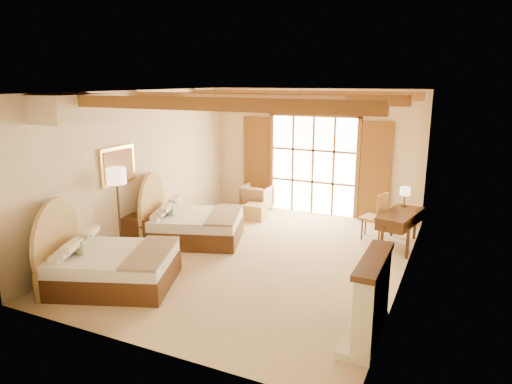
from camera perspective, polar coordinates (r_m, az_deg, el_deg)
The scene contains 19 objects.
floor at distance 9.13m, azimuth 0.12°, elevation -8.06°, with size 7.00×7.00×0.00m, color #D0B188.
wall_back at distance 11.88m, azimuth 7.26°, elevation 4.98°, with size 5.50×5.50×0.00m, color beige.
wall_left at distance 10.11m, azimuth -14.20°, elevation 3.12°, with size 7.00×7.00×0.00m, color beige.
wall_right at distance 7.94m, azimuth 18.45°, elevation -0.03°, with size 7.00×7.00×0.00m, color beige.
ceiling at distance 8.47m, azimuth 0.13°, elevation 12.45°, with size 7.00×7.00×0.00m, color #A86D37.
ceiling_beams at distance 8.48m, azimuth 0.13°, elevation 11.64°, with size 5.39×4.60×0.18m, color #965929, non-canonical shape.
french_doors at distance 11.88m, azimuth 7.12°, elevation 3.28°, with size 3.95×0.08×2.60m.
fireplace at distance 6.45m, azimuth 14.10°, elevation -13.25°, with size 0.46×1.40×1.16m.
painting at distance 9.49m, azimuth -16.86°, elevation 3.20°, with size 0.06×0.95×0.75m.
canopy_valance at distance 8.25m, azimuth -21.66°, elevation 9.72°, with size 0.70×1.40×0.45m, color beige.
bed_near at distance 8.25m, azimuth -18.24°, elevation -8.28°, with size 2.48×2.10×1.31m.
bed_far at distance 10.05m, azimuth -8.43°, elevation -3.75°, with size 2.42×2.04×1.30m.
nightstand at distance 9.91m, azimuth -14.29°, elevation -4.72°, with size 0.54×0.54×0.65m, color #3F200F.
floor_lamp at distance 9.19m, azimuth -17.02°, elevation 1.27°, with size 0.37×0.37×1.77m.
armchair at distance 12.14m, azimuth 0.07°, elevation -0.74°, with size 0.75×0.77×0.70m, color #9F7152.
ottoman at distance 11.47m, azimuth -0.02°, elevation -2.45°, with size 0.52×0.52×0.38m, color tan.
desk at distance 9.99m, azimuth 17.51°, elevation -4.35°, with size 0.85×1.46×0.74m.
desk_chair at distance 10.36m, azimuth 14.49°, elevation -3.92°, with size 0.58×0.57×1.05m.
desk_lamp at distance 10.31m, azimuth 18.14°, elevation 0.01°, with size 0.21×0.21×0.43m.
Camera 1 is at (3.56, -7.69, 3.40)m, focal length 32.00 mm.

